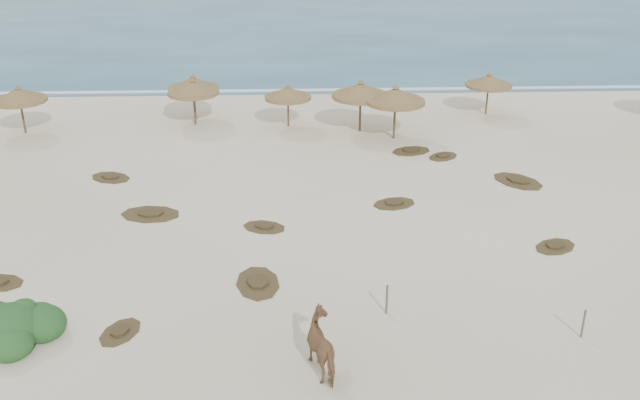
# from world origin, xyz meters

# --- Properties ---
(ground) EXTENTS (160.00, 160.00, 0.00)m
(ground) POSITION_xyz_m (0.00, 0.00, 0.00)
(ground) COLOR #F7E6CB
(ground) RESTS_ON ground
(foam_line) EXTENTS (70.00, 0.60, 0.01)m
(foam_line) POSITION_xyz_m (0.00, 26.00, 0.00)
(foam_line) COLOR white
(foam_line) RESTS_ON ground
(palapa_0) EXTENTS (4.07, 4.07, 2.92)m
(palapa_0) POSITION_xyz_m (-15.42, 17.46, 2.26)
(palapa_0) COLOR brown
(palapa_0) RESTS_ON ground
(palapa_1) EXTENTS (4.11, 4.11, 2.91)m
(palapa_1) POSITION_xyz_m (-5.58, 18.70, 2.26)
(palapa_1) COLOR brown
(palapa_1) RESTS_ON ground
(palapa_2) EXTENTS (4.05, 4.05, 2.87)m
(palapa_2) POSITION_xyz_m (-5.70, 19.75, 2.23)
(palapa_2) COLOR brown
(palapa_2) RESTS_ON ground
(palapa_3) EXTENTS (3.66, 3.66, 2.64)m
(palapa_3) POSITION_xyz_m (0.09, 18.08, 2.05)
(palapa_3) COLOR brown
(palapa_3) RESTS_ON ground
(palapa_4) EXTENTS (4.30, 4.30, 3.15)m
(palapa_4) POSITION_xyz_m (4.32, 17.01, 2.45)
(palapa_4) COLOR brown
(palapa_4) RESTS_ON ground
(palapa_5) EXTENTS (4.33, 4.33, 3.21)m
(palapa_5) POSITION_xyz_m (6.18, 15.70, 2.49)
(palapa_5) COLOR brown
(palapa_5) RESTS_ON ground
(palapa_6) EXTENTS (3.22, 3.22, 2.73)m
(palapa_6) POSITION_xyz_m (12.66, 20.08, 2.12)
(palapa_6) COLOR brown
(palapa_6) RESTS_ON ground
(horse) EXTENTS (1.65, 2.32, 1.79)m
(horse) POSITION_xyz_m (1.28, -5.40, 0.89)
(horse) COLOR brown
(horse) RESTS_ON ground
(fence_post_near) EXTENTS (0.09, 0.09, 1.12)m
(fence_post_near) POSITION_xyz_m (3.52, -2.38, 0.56)
(fence_post_near) COLOR brown
(fence_post_near) RESTS_ON ground
(fence_post_far) EXTENTS (0.08, 0.08, 1.04)m
(fence_post_far) POSITION_xyz_m (9.74, -4.00, 0.52)
(fence_post_far) COLOR brown
(fence_post_far) RESTS_ON ground
(bush) EXTENTS (3.29, 2.90, 1.47)m
(bush) POSITION_xyz_m (-8.80, -3.46, 0.48)
(bush) COLOR #2A5625
(bush) RESTS_ON ground
(scrub_1) EXTENTS (2.89, 2.09, 0.16)m
(scrub_1) POSITION_xyz_m (-6.05, 5.89, 0.05)
(scrub_1) COLOR #4E3C22
(scrub_1) RESTS_ON ground
(scrub_2) EXTENTS (2.18, 1.77, 0.16)m
(scrub_2) POSITION_xyz_m (-0.92, 4.39, 0.05)
(scrub_2) COLOR #4E3C22
(scrub_2) RESTS_ON ground
(scrub_3) EXTENTS (2.33, 1.88, 0.16)m
(scrub_3) POSITION_xyz_m (4.99, 6.59, 0.05)
(scrub_3) COLOR #4E3C22
(scrub_3) RESTS_ON ground
(scrub_4) EXTENTS (2.25, 2.01, 0.16)m
(scrub_4) POSITION_xyz_m (11.00, 2.16, 0.05)
(scrub_4) COLOR #4E3C22
(scrub_4) RESTS_ON ground
(scrub_5) EXTENTS (3.00, 3.15, 0.16)m
(scrub_5) POSITION_xyz_m (11.48, 9.00, 0.05)
(scrub_5) COLOR #4E3C22
(scrub_5) RESTS_ON ground
(scrub_6) EXTENTS (2.51, 2.18, 0.16)m
(scrub_6) POSITION_xyz_m (-8.82, 10.25, 0.05)
(scrub_6) COLOR #4E3C22
(scrub_6) RESTS_ON ground
(scrub_7) EXTENTS (2.51, 2.02, 0.16)m
(scrub_7) POSITION_xyz_m (6.85, 13.45, 0.05)
(scrub_7) COLOR #4E3C22
(scrub_7) RESTS_ON ground
(scrub_9) EXTENTS (1.94, 2.67, 0.16)m
(scrub_9) POSITION_xyz_m (-1.01, -0.24, 0.05)
(scrub_9) COLOR #4E3C22
(scrub_9) RESTS_ON ground
(scrub_10) EXTENTS (2.13, 1.99, 0.16)m
(scrub_10) POSITION_xyz_m (8.44, 12.54, 0.05)
(scrub_10) COLOR #4E3C22
(scrub_10) RESTS_ON ground
(scrub_11) EXTENTS (1.71, 2.04, 0.16)m
(scrub_11) POSITION_xyz_m (-5.44, -3.21, 0.05)
(scrub_11) COLOR #4E3C22
(scrub_11) RESTS_ON ground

